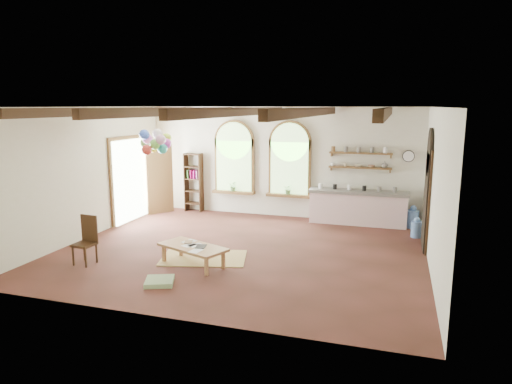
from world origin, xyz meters
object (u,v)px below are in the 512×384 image
at_px(coffee_table, 193,248).
at_px(side_chair, 85,250).
at_px(kitchen_counter, 358,207).
at_px(balloon_cluster, 155,142).

relative_size(coffee_table, side_chair, 1.59).
relative_size(kitchen_counter, coffee_table, 1.68).
bearing_deg(kitchen_counter, side_chair, -135.69).
distance_m(kitchen_counter, side_chair, 7.13).
bearing_deg(side_chair, coffee_table, 14.61).
height_order(kitchen_counter, balloon_cluster, balloon_cluster).
bearing_deg(side_chair, balloon_cluster, 84.43).
distance_m(coffee_table, side_chair, 2.24).
height_order(coffee_table, side_chair, side_chair).
bearing_deg(balloon_cluster, kitchen_counter, 26.32).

